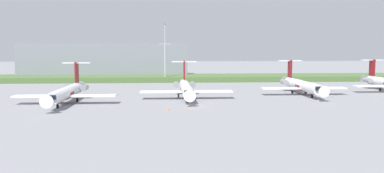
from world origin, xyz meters
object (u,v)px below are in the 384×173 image
Objects in this scene: regional_jet_third at (186,88)px; regional_jet_fourth at (301,85)px; antenna_mast at (165,58)px; safety_cone_mid_marker at (187,108)px; safety_cone_front_marker at (169,109)px; regional_jet_second at (67,92)px.

regional_jet_fourth is (31.76, 6.15, 0.00)m from regional_jet_third.
antenna_mast reaches higher than safety_cone_mid_marker.
regional_jet_third is 32.35m from regional_jet_fourth.
regional_jet_third reaches higher than safety_cone_front_marker.
antenna_mast is (22.32, 52.90, 6.39)m from regional_jet_second.
regional_jet_fourth is 54.81m from antenna_mast.
regional_jet_second and regional_jet_third have the same top height.
regional_jet_fourth is 41.02m from safety_cone_mid_marker.
safety_cone_front_marker is at bearing -103.12° from regional_jet_third.
safety_cone_mid_marker is at bearing -92.18° from regional_jet_third.
regional_jet_third is 1.45× the size of antenna_mast.
regional_jet_fourth reaches higher than safety_cone_front_marker.
safety_cone_mid_marker is (3.82, 0.65, 0.00)m from safety_cone_front_marker.
antenna_mast is at bearing 96.75° from regional_jet_third.
safety_cone_mid_marker is at bearing -85.83° from antenna_mast.
regional_jet_third is 18.95m from safety_cone_mid_marker.
regional_jet_second is 57.77m from antenna_mast.
regional_jet_fourth is 56.36× the size of safety_cone_front_marker.
regional_jet_fourth is at bearing 37.53° from safety_cone_mid_marker.
regional_jet_fourth is at bearing 35.19° from safety_cone_front_marker.
regional_jet_second is 29.58m from safety_cone_mid_marker.
antenna_mast is 65.45m from safety_cone_mid_marker.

